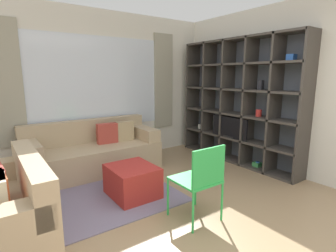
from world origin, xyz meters
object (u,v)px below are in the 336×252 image
object	(u,v)px
couch_main	(94,153)
folding_chair	(200,177)
couch_side	(0,214)
ottoman	(132,181)
shelving_unit	(239,102)

from	to	relation	value
couch_main	folding_chair	size ratio (longest dim) A/B	2.44
couch_side	ottoman	xyz separation A→B (m)	(1.48, 0.24, -0.12)
shelving_unit	folding_chair	bearing A→B (deg)	-149.60
couch_side	ottoman	distance (m)	1.51
couch_main	ottoman	distance (m)	1.20
couch_main	folding_chair	world-z (taller)	folding_chair
couch_main	shelving_unit	bearing A→B (deg)	-22.97
shelving_unit	ottoman	distance (m)	2.46
couch_side	ottoman	size ratio (longest dim) A/B	2.35
couch_side	folding_chair	bearing A→B (deg)	67.67
couch_side	ottoman	world-z (taller)	couch_side
couch_main	ottoman	bearing A→B (deg)	-85.90
shelving_unit	couch_main	size ratio (longest dim) A/B	1.19
ottoman	couch_main	bearing A→B (deg)	94.10
folding_chair	shelving_unit	bearing A→B (deg)	-149.60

